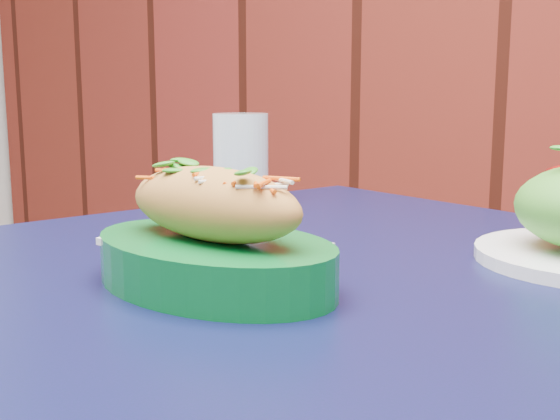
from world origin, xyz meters
The scene contains 3 objects.
cafe_table centered at (-0.13, 1.84, 0.66)m, with size 0.97×0.97×0.75m.
banh_mi_basket centered at (-0.18, 1.75, 0.79)m, with size 0.24×0.16×0.11m.
water_glass centered at (-0.44, 2.09, 0.81)m, with size 0.08×0.08×0.13m, color silver.
Camera 1 is at (0.20, 1.34, 0.91)m, focal length 45.00 mm.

